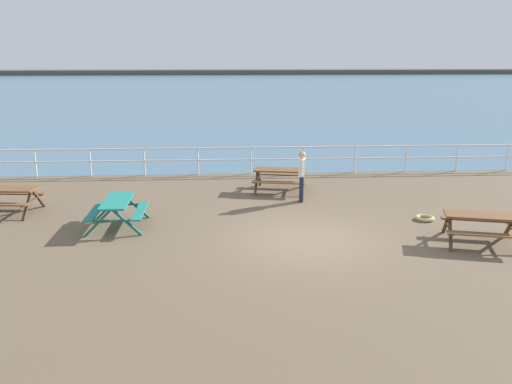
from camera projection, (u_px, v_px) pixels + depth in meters
name	position (u px, v px, depth m)	size (l,w,h in m)	color
ground_plane	(306.00, 243.00, 14.16)	(30.00, 24.00, 0.20)	brown
sea_band	(241.00, 90.00, 65.03)	(142.00, 90.00, 0.01)	#476B84
distant_shoreline	(234.00, 74.00, 106.52)	(142.00, 6.00, 1.80)	#4C4C47
seaward_railing	(277.00, 155.00, 21.42)	(23.07, 0.07, 1.08)	white
picnic_table_near_left	(7.00, 194.00, 16.25)	(1.94, 1.70, 0.80)	brown
picnic_table_near_right	(117.00, 207.00, 14.99)	(1.55, 1.81, 0.80)	#1E7A70
picnic_table_mid_centre	(481.00, 222.00, 13.68)	(2.13, 1.91, 0.80)	brown
picnic_table_far_left	(280.00, 175.00, 18.82)	(2.05, 1.82, 0.80)	brown
visitor	(302.00, 173.00, 17.39)	(0.27, 0.53, 1.66)	#1E2338
rope_coil	(425.00, 218.00, 15.72)	(0.55, 0.55, 0.11)	tan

